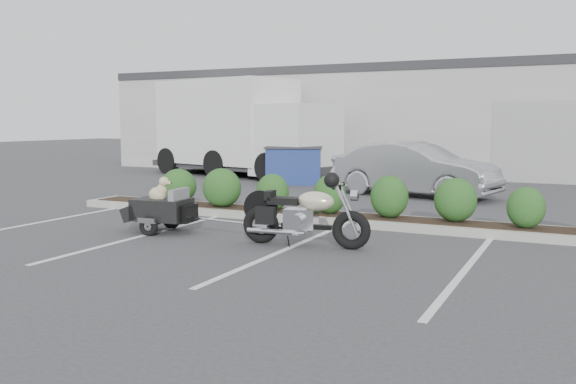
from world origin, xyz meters
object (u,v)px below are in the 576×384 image
at_px(dumpster, 294,165).
at_px(delivery_truck, 243,130).
at_px(pet_trailer, 161,209).
at_px(sedan, 414,169).
at_px(motorcycle, 304,216).

bearing_deg(dumpster, delivery_truck, 126.41).
relative_size(pet_trailer, sedan, 0.39).
relative_size(motorcycle, pet_trailer, 1.24).
bearing_deg(pet_trailer, sedan, 62.62).
height_order(motorcycle, pet_trailer, motorcycle).
relative_size(motorcycle, sedan, 0.49).
distance_m(sedan, dumpster, 4.50).
xyz_separation_m(motorcycle, sedan, (-0.08, 7.14, 0.23)).
height_order(dumpster, delivery_truck, delivery_truck).
xyz_separation_m(motorcycle, dumpster, (-4.31, 8.67, 0.11)).
bearing_deg(dumpster, motorcycle, -85.87).
height_order(sedan, delivery_truck, delivery_truck).
bearing_deg(dumpster, sedan, -42.20).
height_order(pet_trailer, sedan, sedan).
distance_m(motorcycle, delivery_truck, 12.68).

